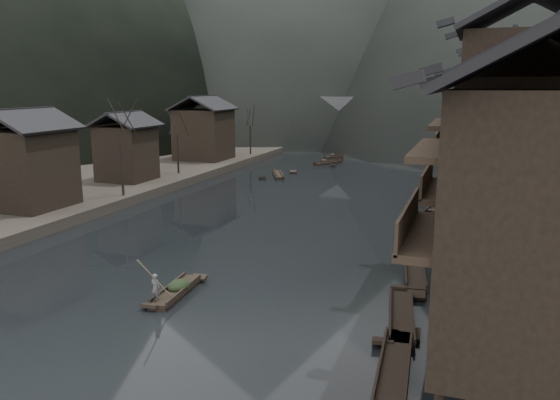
% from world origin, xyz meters
% --- Properties ---
extents(water, '(300.00, 300.00, 0.00)m').
position_xyz_m(water, '(0.00, 0.00, 0.00)').
color(water, black).
rests_on(water, ground).
extents(left_bank, '(40.00, 200.00, 1.20)m').
position_xyz_m(left_bank, '(-35.00, 40.00, 0.60)').
color(left_bank, '#2D2823').
rests_on(left_bank, ground).
extents(stilt_houses, '(9.00, 67.60, 16.23)m').
position_xyz_m(stilt_houses, '(17.28, 19.16, 8.89)').
color(stilt_houses, black).
rests_on(stilt_houses, ground).
extents(left_houses, '(8.10, 53.20, 8.73)m').
position_xyz_m(left_houses, '(-20.50, 20.12, 5.66)').
color(left_houses, black).
rests_on(left_houses, left_bank).
extents(bare_trees, '(3.82, 63.73, 7.65)m').
position_xyz_m(bare_trees, '(-17.00, 14.03, 6.34)').
color(bare_trees, black).
rests_on(bare_trees, left_bank).
extents(moored_sampans, '(3.00, 48.94, 0.47)m').
position_xyz_m(moored_sampans, '(12.01, 16.01, 0.20)').
color(moored_sampans, black).
rests_on(moored_sampans, water).
extents(midriver_boats, '(6.57, 24.46, 0.45)m').
position_xyz_m(midriver_boats, '(-6.09, 47.04, 0.20)').
color(midriver_boats, black).
rests_on(midriver_boats, water).
extents(stone_bridge, '(40.00, 6.00, 9.00)m').
position_xyz_m(stone_bridge, '(-0.00, 72.00, 5.11)').
color(stone_bridge, '#4C4C4F').
rests_on(stone_bridge, ground).
extents(hero_sampan, '(1.45, 5.12, 0.44)m').
position_xyz_m(hero_sampan, '(0.04, -1.21, 0.20)').
color(hero_sampan, black).
rests_on(hero_sampan, water).
extents(cargo_heap, '(1.12, 1.46, 0.67)m').
position_xyz_m(cargo_heap, '(0.06, -0.98, 0.77)').
color(cargo_heap, black).
rests_on(cargo_heap, hero_sampan).
extents(boatman, '(0.62, 0.45, 1.57)m').
position_xyz_m(boatman, '(-0.11, -2.98, 1.22)').
color(boatman, '#5C5D5F').
rests_on(boatman, hero_sampan).
extents(bamboo_pole, '(0.85, 2.35, 3.06)m').
position_xyz_m(bamboo_pole, '(0.09, -2.98, 3.53)').
color(bamboo_pole, '#8C7A51').
rests_on(bamboo_pole, boatman).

